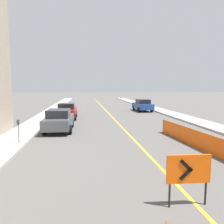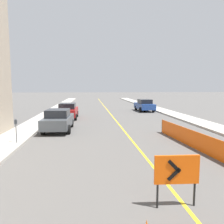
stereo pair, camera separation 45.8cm
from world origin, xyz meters
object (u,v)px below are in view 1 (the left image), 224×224
at_px(arrow_barricade_primary, 189,171).
at_px(parked_car_curb_near, 59,120).
at_px(parked_car_curb_mid, 67,111).
at_px(parked_car_curb_far, 143,105).
at_px(parking_meter_near_curb, 18,126).

distance_m(arrow_barricade_primary, parked_car_curb_near, 11.75).
xyz_separation_m(parked_car_curb_near, parked_car_curb_mid, (0.10, 6.21, 0.00)).
distance_m(parked_car_curb_mid, parked_car_curb_far, 11.24).
height_order(parked_car_curb_mid, parked_car_curb_far, same).
height_order(parked_car_curb_far, parking_meter_near_curb, parked_car_curb_far).
distance_m(arrow_barricade_primary, parked_car_curb_far, 23.60).
bearing_deg(parking_meter_near_curb, parked_car_curb_near, 66.54).
xyz_separation_m(arrow_barricade_primary, parked_car_curb_far, (5.07, 23.04, -0.18)).
xyz_separation_m(arrow_barricade_primary, parking_meter_near_curb, (-6.25, 6.87, 0.10)).
bearing_deg(parked_car_curb_near, parked_car_curb_far, 54.10).
height_order(arrow_barricade_primary, parked_car_curb_mid, parked_car_curb_mid).
relative_size(arrow_barricade_primary, parked_car_curb_mid, 0.33).
bearing_deg(parked_car_curb_mid, arrow_barricade_primary, -74.33).
bearing_deg(parked_car_curb_mid, parking_meter_near_curb, -99.04).
xyz_separation_m(parked_car_curb_near, parking_meter_near_curb, (-1.72, -3.96, 0.29)).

